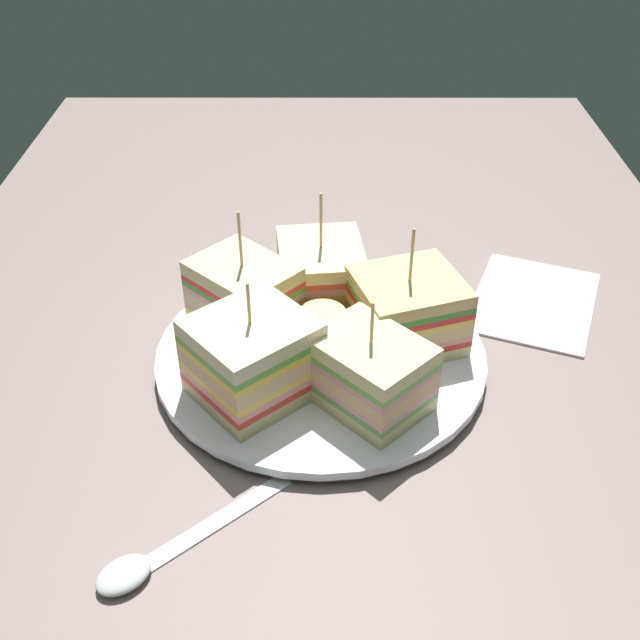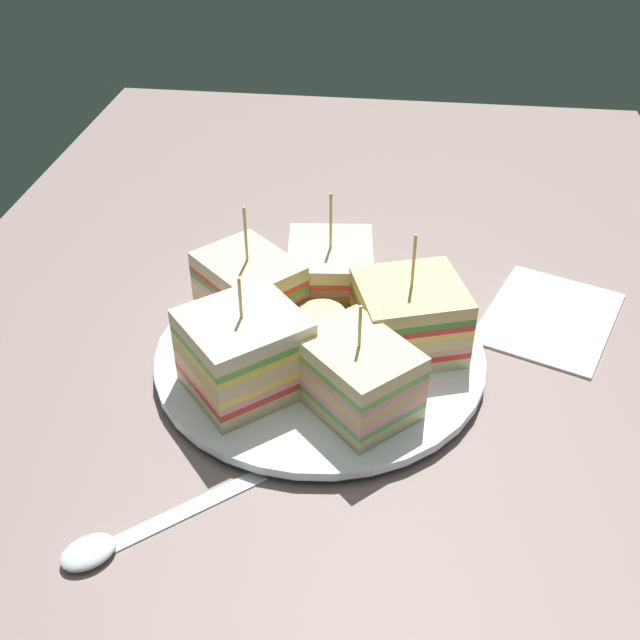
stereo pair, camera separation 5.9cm
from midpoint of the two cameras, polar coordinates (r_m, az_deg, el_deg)
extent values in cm
cube|color=slate|center=(62.60, -2.72, -3.94)|extent=(119.07, 73.07, 1.80)
cylinder|color=white|center=(61.84, -2.75, -3.10)|extent=(16.25, 16.25, 0.59)
cylinder|color=white|center=(61.42, -2.77, -2.63)|extent=(26.21, 26.21, 0.72)
cube|color=beige|center=(63.95, -8.23, -0.15)|extent=(9.91, 9.99, 1.18)
cube|color=#9E7242|center=(61.48, -5.90, -1.63)|extent=(4.59, 4.33, 1.18)
cube|color=yellow|center=(63.46, -8.30, 0.46)|extent=(9.91, 9.99, 0.49)
cube|color=pink|center=(63.18, -8.34, 0.82)|extent=(9.91, 9.99, 0.49)
cube|color=beige|center=(62.70, -8.40, 1.44)|extent=(9.91, 9.99, 1.18)
cube|color=#9E7242|center=(60.18, -6.02, 0.00)|extent=(4.59, 4.33, 1.18)
cube|color=pink|center=(62.23, -8.47, 2.08)|extent=(9.91, 9.99, 0.49)
cube|color=green|center=(61.96, -8.51, 2.45)|extent=(9.91, 9.99, 0.49)
cube|color=red|center=(61.69, -8.55, 2.83)|extent=(9.91, 9.99, 0.49)
cube|color=beige|center=(61.23, -8.62, 3.48)|extent=(9.91, 9.99, 1.18)
cylinder|color=tan|center=(59.71, -8.87, 5.85)|extent=(0.24, 0.24, 4.70)
cube|color=beige|center=(57.54, -7.93, -4.94)|extent=(10.79, 10.85, 1.17)
cube|color=#B2844C|center=(59.13, -4.80, -3.35)|extent=(5.70, 4.95, 1.17)
cube|color=red|center=(56.98, -8.00, -4.28)|extent=(10.79, 10.85, 0.57)
cube|color=pink|center=(56.61, -8.05, -3.84)|extent=(10.79, 10.85, 0.57)
cube|color=#FDD050|center=(56.25, -8.10, -3.40)|extent=(10.79, 10.85, 0.57)
cube|color=beige|center=(55.70, -8.18, -2.71)|extent=(10.79, 10.85, 1.17)
cube|color=#9E7242|center=(57.34, -4.95, -1.13)|extent=(5.70, 4.95, 1.17)
cube|color=yellow|center=(55.16, -8.25, -2.00)|extent=(10.79, 10.85, 0.57)
cube|color=#61AA44|center=(54.81, -8.30, -1.54)|extent=(10.79, 10.85, 0.57)
cube|color=beige|center=(54.28, -8.38, -0.81)|extent=(10.79, 10.85, 1.17)
cylinder|color=tan|center=(52.98, -8.59, 1.11)|extent=(0.24, 0.24, 3.28)
cube|color=beige|center=(56.16, 0.51, -5.78)|extent=(9.95, 9.91, 1.13)
cube|color=#9E7242|center=(58.31, -2.19, -3.93)|extent=(4.38, 4.49, 1.13)
cube|color=#63A44F|center=(55.61, 0.51, -5.14)|extent=(9.95, 9.91, 0.53)
cube|color=pink|center=(55.26, 0.52, -4.73)|extent=(9.95, 9.91, 0.53)
cube|color=#D6B27C|center=(54.72, 0.52, -4.08)|extent=(9.95, 9.91, 1.13)
cube|color=#B2844C|center=(56.92, -2.24, -2.25)|extent=(4.38, 4.49, 1.13)
cube|color=#D98D8E|center=(54.18, 0.53, -3.41)|extent=(9.95, 9.91, 0.53)
cube|color=#62AD45|center=(53.85, 0.53, -2.98)|extent=(9.95, 9.91, 0.53)
cube|color=beige|center=(53.33, 0.53, -2.29)|extent=(9.95, 9.91, 1.13)
cylinder|color=tan|center=(51.95, 0.55, -0.35)|extent=(0.24, 0.24, 3.38)
cube|color=beige|center=(62.04, 3.57, -1.17)|extent=(9.53, 9.91, 1.05)
cube|color=#9E7242|center=(60.93, 0.15, -1.89)|extent=(6.93, 2.61, 1.05)
cube|color=red|center=(61.56, 3.59, -0.59)|extent=(9.53, 9.91, 0.52)
cube|color=#E6958A|center=(61.25, 3.61, -0.20)|extent=(9.53, 9.91, 0.52)
cube|color=#E1C189|center=(60.79, 3.64, 0.40)|extent=(9.53, 9.91, 1.05)
cube|color=#B2844C|center=(59.66, 0.15, -0.31)|extent=(6.93, 2.61, 1.05)
cube|color=#FDCD56|center=(60.33, 3.67, 1.00)|extent=(9.53, 9.91, 0.52)
cube|color=red|center=(60.03, 3.69, 1.41)|extent=(9.53, 9.91, 0.52)
cube|color=#408C36|center=(59.73, 3.70, 1.82)|extent=(9.53, 9.91, 0.52)
cube|color=#DCBD80|center=(59.29, 3.73, 2.45)|extent=(9.53, 9.91, 1.05)
cylinder|color=tan|center=(57.79, 3.84, 4.73)|extent=(0.24, 0.24, 4.50)
cube|color=beige|center=(66.42, -2.16, 1.77)|extent=(8.66, 7.79, 1.13)
cube|color=#B2844C|center=(63.25, -1.90, -0.23)|extent=(1.04, 6.85, 1.13)
cube|color=pink|center=(65.96, -2.18, 2.35)|extent=(8.66, 7.79, 0.50)
cube|color=red|center=(65.68, -2.19, 2.71)|extent=(8.66, 7.79, 0.50)
cube|color=beige|center=(65.23, -2.20, 3.31)|extent=(8.66, 7.79, 1.13)
cube|color=#B2844C|center=(62.00, -1.94, 1.35)|extent=(1.04, 6.85, 1.13)
cube|color=pink|center=(64.79, -2.22, 3.91)|extent=(8.66, 7.79, 0.50)
cube|color=#E14C36|center=(64.53, -2.23, 4.29)|extent=(8.66, 7.79, 0.50)
cube|color=beige|center=(64.10, -2.25, 4.91)|extent=(8.66, 7.79, 1.13)
cylinder|color=tan|center=(62.57, -2.31, 7.27)|extent=(0.24, 0.24, 4.93)
cylinder|color=#DAB757|center=(59.46, -3.58, -3.38)|extent=(5.15, 5.08, 1.22)
cylinder|color=#E5C163|center=(59.49, -3.65, -2.75)|extent=(4.73, 4.74, 0.70)
cylinder|color=#D7B963|center=(59.55, -5.13, -2.13)|extent=(3.93, 3.95, 0.85)
cylinder|color=#E8DB84|center=(59.99, -4.46, -1.78)|extent=(4.49, 4.51, 0.88)
cylinder|color=#E2C762|center=(58.64, -3.04, -1.69)|extent=(5.29, 5.25, 0.99)
cylinder|color=#ECD07C|center=(59.36, -3.17, 0.20)|extent=(5.27, 5.30, 0.95)
cube|color=silver|center=(51.55, -10.91, -14.45)|extent=(7.95, 9.04, 0.25)
ellipsoid|color=silver|center=(49.92, -17.93, -17.69)|extent=(4.12, 4.23, 1.00)
cube|color=silver|center=(70.42, 13.22, 1.34)|extent=(16.02, 14.33, 0.50)
camera|label=1|loc=(0.03, -92.86, -2.11)|focal=43.21mm
camera|label=2|loc=(0.03, 87.14, 2.11)|focal=43.21mm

